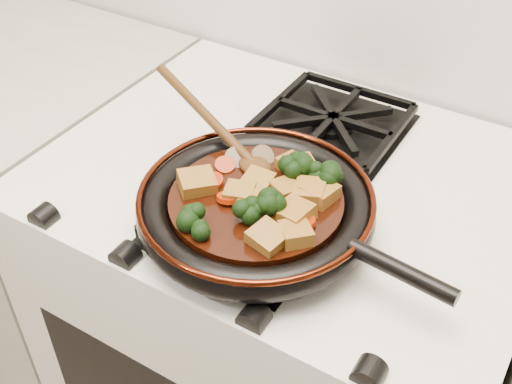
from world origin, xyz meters
The scene contains 34 objects.
stove centered at (0.00, 1.69, 0.45)m, with size 0.76×0.60×0.90m, color white.
burner_grate_front centered at (0.00, 1.55, 0.91)m, with size 0.23×0.23×0.03m, color black, non-canonical shape.
burner_grate_back centered at (0.00, 1.83, 0.91)m, with size 0.23×0.23×0.03m, color black, non-canonical shape.
skillet centered at (0.02, 1.55, 0.94)m, with size 0.45×0.32×0.05m.
braising_sauce centered at (0.02, 1.55, 0.95)m, with size 0.24×0.24×0.02m, color black.
tofu_cube_0 centered at (0.10, 1.51, 0.97)m, with size 0.04×0.04×0.02m, color #8E5F20.
tofu_cube_1 centered at (0.03, 1.53, 0.97)m, with size 0.04×0.04×0.02m, color #8E5F20.
tofu_cube_2 centered at (-0.06, 1.53, 0.97)m, with size 0.04×0.05×0.02m, color #8E5F20.
tofu_cube_3 centered at (0.00, 1.54, 0.97)m, with size 0.04×0.03×0.02m, color #8E5F20.
tofu_cube_4 centered at (0.09, 1.59, 0.97)m, with size 0.04×0.04×0.02m, color #8E5F20.
tofu_cube_5 centered at (0.08, 1.54, 0.97)m, with size 0.04×0.04×0.02m, color #8E5F20.
tofu_cube_6 centered at (0.05, 1.58, 0.97)m, with size 0.03×0.04×0.02m, color #8E5F20.
tofu_cube_7 centered at (0.03, 1.63, 0.97)m, with size 0.03×0.03×0.02m, color #8E5F20.
tofu_cube_8 centered at (0.04, 1.63, 0.97)m, with size 0.04×0.04×0.02m, color #8E5F20.
tofu_cube_9 centered at (0.08, 1.59, 0.97)m, with size 0.04×0.04×0.02m, color #8E5F20.
tofu_cube_10 centered at (0.08, 1.48, 0.97)m, with size 0.04×0.04×0.02m, color #8E5F20.
tofu_cube_11 centered at (0.01, 1.57, 0.97)m, with size 0.04×0.04×0.02m, color #8E5F20.
broccoli_floret_0 centered at (0.08, 1.62, 0.97)m, with size 0.06×0.06×0.05m, color black, non-canonical shape.
broccoli_floret_1 centered at (0.05, 1.62, 0.97)m, with size 0.06×0.06×0.05m, color black, non-canonical shape.
broccoli_floret_2 centered at (0.05, 1.53, 0.97)m, with size 0.06×0.06×0.05m, color black, non-canonical shape.
broccoli_floret_3 centered at (0.04, 1.51, 0.97)m, with size 0.05×0.05×0.06m, color black, non-canonical shape.
broccoli_floret_4 centered at (-0.01, 1.46, 0.97)m, with size 0.06×0.06×0.05m, color black, non-canonical shape.
broccoli_floret_5 centered at (0.04, 1.61, 0.97)m, with size 0.06×0.06×0.05m, color black, non-canonical shape.
carrot_coin_0 centered at (0.08, 1.59, 0.96)m, with size 0.03×0.03×0.01m, color #A92104.
carrot_coin_1 centered at (-0.05, 1.58, 0.96)m, with size 0.03×0.03×0.01m, color #A92104.
carrot_coin_2 centered at (-0.05, 1.55, 0.96)m, with size 0.03×0.03×0.01m, color #A92104.
carrot_coin_3 centered at (0.06, 1.58, 0.96)m, with size 0.03×0.03×0.01m, color #A92104.
carrot_coin_4 centered at (0.10, 1.53, 0.96)m, with size 0.03×0.03×0.01m, color #A92104.
carrot_coin_5 centered at (-0.01, 1.53, 0.96)m, with size 0.03×0.03×0.01m, color #A92104.
mushroom_slice_0 centered at (0.09, 1.50, 0.97)m, with size 0.04×0.04×0.01m, color brown.
mushroom_slice_1 centered at (-0.02, 1.63, 0.97)m, with size 0.03×0.03×0.01m, color brown.
mushroom_slice_2 centered at (-0.05, 1.60, 0.97)m, with size 0.03×0.03×0.01m, color brown.
mushroom_slice_3 centered at (0.07, 1.48, 0.97)m, with size 0.03×0.03×0.01m, color brown.
wooden_spoon centered at (-0.08, 1.62, 0.98)m, with size 0.15×0.07×0.24m.
Camera 1 is at (0.36, 0.99, 1.52)m, focal length 45.00 mm.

